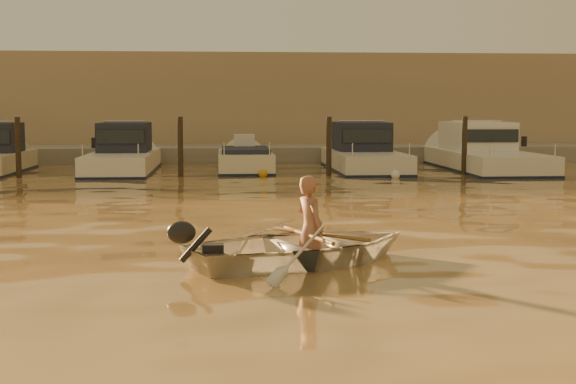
{
  "coord_description": "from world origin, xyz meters",
  "views": [
    {
      "loc": [
        1.19,
        -13.16,
        2.33
      ],
      "look_at": [
        2.4,
        1.59,
        0.75
      ],
      "focal_mm": 50.0,
      "sensor_mm": 36.0,
      "label": 1
    }
  ],
  "objects": [
    {
      "name": "moored_boat_2",
      "position": [
        -2.38,
        16.0,
        0.62
      ],
      "size": [
        2.2,
        7.41,
        1.75
      ],
      "primitive_type": null,
      "color": "white",
      "rests_on": "ground_plane"
    },
    {
      "name": "quay",
      "position": [
        0.0,
        21.5,
        0.15
      ],
      "size": [
        52.0,
        4.0,
        1.0
      ],
      "primitive_type": "cube",
      "color": "gray",
      "rests_on": "ground_plane"
    },
    {
      "name": "piling_1",
      "position": [
        -5.5,
        13.8,
        0.9
      ],
      "size": [
        0.18,
        0.18,
        2.2
      ],
      "primitive_type": "cylinder",
      "color": "#2D2319",
      "rests_on": "ground_plane"
    },
    {
      "name": "moored_boat_5",
      "position": [
        10.91,
        16.0,
        0.62
      ],
      "size": [
        2.72,
        8.95,
        1.75
      ],
      "primitive_type": null,
      "color": "silver",
      "rests_on": "ground_plane"
    },
    {
      "name": "fender_e",
      "position": [
        6.87,
        12.7,
        0.1
      ],
      "size": [
        0.3,
        0.3,
        0.3
      ],
      "primitive_type": "sphere",
      "color": "white",
      "rests_on": "ground_plane"
    },
    {
      "name": "person",
      "position": [
        2.5,
        -1.37,
        0.5
      ],
      "size": [
        0.59,
        0.69,
        1.61
      ],
      "primitive_type": "imported",
      "rotation": [
        0.0,
        0.0,
        1.99
      ],
      "color": "#96604B",
      "rests_on": "dinghy"
    },
    {
      "name": "ground_plane",
      "position": [
        0.0,
        0.0,
        0.0
      ],
      "size": [
        160.0,
        160.0,
        0.0
      ],
      "primitive_type": "plane",
      "color": "brown",
      "rests_on": "ground"
    },
    {
      "name": "moored_boat_4",
      "position": [
        6.41,
        16.0,
        0.62
      ],
      "size": [
        2.38,
        7.29,
        1.75
      ],
      "primitive_type": null,
      "color": "silver",
      "rests_on": "ground_plane"
    },
    {
      "name": "piling_3",
      "position": [
        4.8,
        13.8,
        0.9
      ],
      "size": [
        0.18,
        0.18,
        2.2
      ],
      "primitive_type": "cylinder",
      "color": "#2D2319",
      "rests_on": "ground_plane"
    },
    {
      "name": "fender_c",
      "position": [
        -2.19,
        13.08,
        0.1
      ],
      "size": [
        0.3,
        0.3,
        0.3
      ],
      "primitive_type": "sphere",
      "color": "silver",
      "rests_on": "ground_plane"
    },
    {
      "name": "piling_4",
      "position": [
        9.5,
        13.8,
        0.9
      ],
      "size": [
        0.18,
        0.18,
        2.2
      ],
      "primitive_type": "cylinder",
      "color": "#2D2319",
      "rests_on": "ground_plane"
    },
    {
      "name": "waterfront_building",
      "position": [
        0.0,
        27.0,
        2.4
      ],
      "size": [
        46.0,
        7.0,
        4.8
      ],
      "primitive_type": "cube",
      "color": "#9E8466",
      "rests_on": "quay"
    },
    {
      "name": "piling_2",
      "position": [
        -0.2,
        13.8,
        0.9
      ],
      "size": [
        0.18,
        0.18,
        2.2
      ],
      "primitive_type": "cylinder",
      "color": "#2D2319",
      "rests_on": "ground_plane"
    },
    {
      "name": "outboard_motor",
      "position": [
        1.03,
        -2.02,
        0.28
      ],
      "size": [
        0.98,
        0.73,
        0.7
      ],
      "primitive_type": null,
      "rotation": [
        0.0,
        0.0,
        0.42
      ],
      "color": "black",
      "rests_on": "dinghy"
    },
    {
      "name": "fender_d",
      "position": [
        2.54,
        13.51,
        0.1
      ],
      "size": [
        0.3,
        0.3,
        0.3
      ],
      "primitive_type": "sphere",
      "color": "orange",
      "rests_on": "ground_plane"
    },
    {
      "name": "oar_starboard",
      "position": [
        2.45,
        -1.39,
        0.42
      ],
      "size": [
        0.56,
        2.05,
        0.13
      ],
      "primitive_type": "cylinder",
      "rotation": [
        1.54,
        0.0,
        0.24
      ],
      "color": "brown",
      "rests_on": "dinghy"
    },
    {
      "name": "dinghy",
      "position": [
        2.4,
        -1.41,
        0.25
      ],
      "size": [
        4.3,
        3.78,
        0.74
      ],
      "primitive_type": "imported",
      "rotation": [
        0.0,
        0.0,
        1.99
      ],
      "color": "silver",
      "rests_on": "ground_plane"
    },
    {
      "name": "moored_boat_3",
      "position": [
        2.02,
        16.0,
        0.22
      ],
      "size": [
        1.91,
        5.58,
        0.95
      ],
      "primitive_type": null,
      "color": "beige",
      "rests_on": "ground_plane"
    },
    {
      "name": "oar_port",
      "position": [
        2.63,
        -1.31,
        0.42
      ],
      "size": [
        1.28,
        1.74,
        0.13
      ],
      "primitive_type": "cylinder",
      "rotation": [
        1.54,
        0.0,
        0.62
      ],
      "color": "brown",
      "rests_on": "dinghy"
    }
  ]
}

